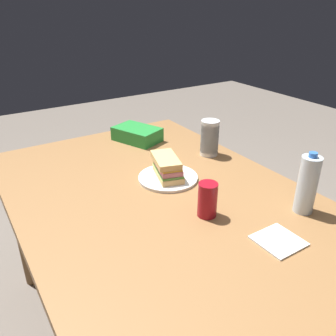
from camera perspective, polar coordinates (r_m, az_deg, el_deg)
name	(u,v)px	position (r m, az deg, el deg)	size (l,w,h in m)	color
ground_plane	(161,331)	(1.83, -1.10, -24.97)	(8.00, 8.00, 0.00)	#70665B
dining_table	(160,214)	(1.38, -1.33, -7.44)	(1.48, 1.02, 0.75)	olive
paper_plate	(168,178)	(1.43, 0.00, -1.58)	(0.24, 0.24, 0.01)	white
sandwich	(167,167)	(1.42, -0.11, 0.16)	(0.20, 0.14, 0.08)	#DBB26B
soda_can_red	(207,200)	(1.18, 6.43, -5.13)	(0.07, 0.07, 0.12)	maroon
chip_bag	(137,134)	(1.82, -5.04, 5.50)	(0.23, 0.15, 0.07)	#268C38
water_bottle_tall	(307,184)	(1.27, 21.69, -2.50)	(0.07, 0.07, 0.22)	silver
plastic_cup_stack	(210,138)	(1.64, 6.78, 4.89)	(0.08, 0.08, 0.17)	silver
paper_napkin	(278,241)	(1.14, 17.50, -11.20)	(0.13, 0.13, 0.01)	white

